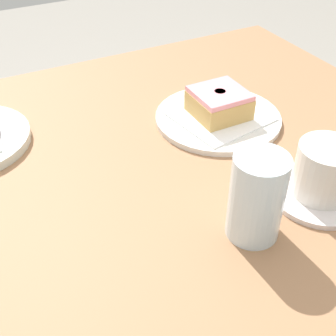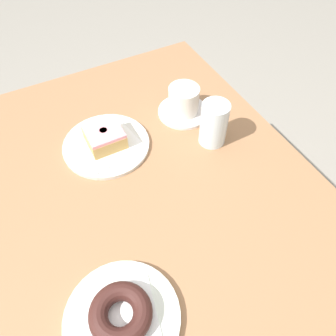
# 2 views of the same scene
# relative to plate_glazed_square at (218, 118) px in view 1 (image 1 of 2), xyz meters

# --- Properties ---
(table) EXTENTS (1.15, 0.79, 0.70)m
(table) POSITION_rel_plate_glazed_square_xyz_m (0.23, 0.04, -0.08)
(table) COLOR #996A47
(table) RESTS_ON ground_plane
(plate_glazed_square) EXTENTS (0.23, 0.23, 0.01)m
(plate_glazed_square) POSITION_rel_plate_glazed_square_xyz_m (0.00, 0.00, 0.00)
(plate_glazed_square) COLOR silver
(plate_glazed_square) RESTS_ON table
(napkin_glazed_square) EXTENTS (0.17, 0.17, 0.00)m
(napkin_glazed_square) POSITION_rel_plate_glazed_square_xyz_m (0.00, 0.00, 0.01)
(napkin_glazed_square) COLOR white
(napkin_glazed_square) RESTS_ON plate_glazed_square
(donut_glazed_square) EXTENTS (0.09, 0.09, 0.05)m
(donut_glazed_square) POSITION_rel_plate_glazed_square_xyz_m (0.00, 0.00, 0.03)
(donut_glazed_square) COLOR tan
(donut_glazed_square) RESTS_ON napkin_glazed_square
(water_glass) EXTENTS (0.07, 0.07, 0.12)m
(water_glass) POSITION_rel_plate_glazed_square_xyz_m (0.11, 0.26, 0.06)
(water_glass) COLOR silver
(water_glass) RESTS_ON table
(coffee_cup) EXTENTS (0.14, 0.14, 0.09)m
(coffee_cup) POSITION_rel_plate_glazed_square_xyz_m (-0.02, 0.24, 0.03)
(coffee_cup) COLOR silver
(coffee_cup) RESTS_ON table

